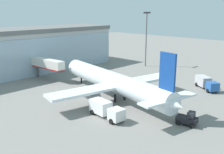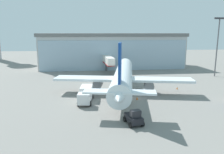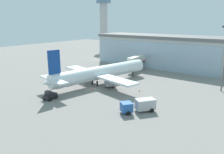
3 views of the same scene
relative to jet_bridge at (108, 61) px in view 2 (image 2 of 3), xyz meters
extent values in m
plane|color=gray|center=(2.54, -27.92, -4.10)|extent=(240.00, 240.00, 0.00)
cube|color=#B6B6B6|center=(2.54, 13.42, 1.67)|extent=(52.38, 16.56, 11.54)
cube|color=#9DB5C7|center=(2.65, 5.36, 1.10)|extent=(51.11, 1.03, 10.39)
cube|color=slate|center=(2.54, 13.42, 8.04)|extent=(53.42, 16.89, 1.20)
cube|color=silver|center=(0.01, -0.09, 0.17)|extent=(3.12, 11.97, 2.40)
cube|color=red|center=(0.01, -0.09, -0.88)|extent=(3.17, 11.97, 0.30)
cylinder|color=#4C4C51|center=(-0.34, 4.33, -2.56)|extent=(0.70, 0.70, 3.07)
cylinder|color=#59595E|center=(31.64, -8.17, 4.30)|extent=(0.36, 0.36, 16.79)
cube|color=#333338|center=(31.64, -8.17, 12.94)|extent=(3.20, 0.40, 0.50)
cylinder|color=white|center=(1.45, -22.61, -0.54)|extent=(10.06, 33.38, 3.93)
cone|color=white|center=(4.56, -6.28, -0.54)|extent=(4.42, 3.68, 3.93)
cone|color=white|center=(-1.65, -38.93, -0.54)|extent=(4.22, 4.59, 3.53)
cube|color=white|center=(1.14, -24.24, -0.93)|extent=(29.73, 9.63, 0.50)
cube|color=white|center=(-1.46, -37.95, 0.05)|extent=(11.25, 4.41, 0.30)
cube|color=navy|center=(-1.37, -37.46, 4.43)|extent=(0.95, 3.21, 6.00)
cylinder|color=gray|center=(-4.26, -22.70, -2.28)|extent=(2.66, 3.54, 2.10)
cylinder|color=gray|center=(6.74, -24.79, -2.28)|extent=(2.66, 3.54, 2.10)
cylinder|color=black|center=(-0.20, -25.00, -3.30)|extent=(0.50, 0.50, 1.60)
cylinder|color=black|center=(2.11, -25.44, -3.30)|extent=(0.50, 0.50, 1.60)
cylinder|color=black|center=(4.00, -9.23, -3.30)|extent=(0.40, 0.40, 1.60)
cube|color=silver|center=(-7.04, -31.85, -2.70)|extent=(2.39, 2.39, 1.90)
cube|color=white|center=(-6.65, -27.67, -2.55)|extent=(2.56, 4.19, 2.20)
cylinder|color=black|center=(-5.94, -31.95, -3.65)|extent=(0.38, 0.92, 0.90)
cylinder|color=black|center=(-8.13, -31.75, -3.65)|extent=(0.38, 0.92, 0.90)
cylinder|color=black|center=(-5.46, -26.78, -3.65)|extent=(0.38, 0.92, 0.90)
cylinder|color=black|center=(-7.65, -26.57, -3.65)|extent=(0.38, 0.92, 0.90)
cube|color=gray|center=(5.74, -23.85, -3.58)|extent=(3.08, 2.17, 0.16)
cylinder|color=black|center=(4.80, -24.80, -3.88)|extent=(0.46, 0.21, 0.44)
cylinder|color=gray|center=(4.80, -24.80, -3.05)|extent=(0.08, 0.08, 0.90)
cylinder|color=black|center=(4.49, -23.40, -3.88)|extent=(0.46, 0.21, 0.44)
cylinder|color=gray|center=(4.49, -23.40, -3.05)|extent=(0.08, 0.08, 0.90)
cylinder|color=black|center=(6.99, -24.31, -3.88)|extent=(0.46, 0.21, 0.44)
cylinder|color=gray|center=(6.99, -24.31, -3.05)|extent=(0.08, 0.08, 0.90)
cylinder|color=black|center=(6.67, -22.91, -3.88)|extent=(0.46, 0.21, 0.44)
cylinder|color=gray|center=(6.67, -22.91, -3.05)|extent=(0.08, 0.08, 0.90)
cube|color=black|center=(0.27, -40.49, -3.25)|extent=(2.40, 3.50, 0.90)
cube|color=#26262B|center=(0.40, -41.12, -2.30)|extent=(1.57, 1.26, 1.00)
cylinder|color=black|center=(-0.84, -39.57, -3.70)|extent=(0.50, 0.85, 0.80)
cylinder|color=black|center=(0.93, -39.21, -3.70)|extent=(0.50, 0.85, 0.80)
cylinder|color=black|center=(-0.39, -41.77, -3.70)|extent=(0.50, 0.85, 0.80)
cylinder|color=black|center=(1.37, -41.41, -3.70)|extent=(0.50, 0.85, 0.80)
cone|color=orange|center=(3.29, -28.97, -3.82)|extent=(0.36, 0.36, 0.55)
cone|color=orange|center=(14.29, -22.06, -3.82)|extent=(0.36, 0.36, 0.55)
camera|label=1|loc=(-35.90, -59.18, 13.81)|focal=42.00mm
camera|label=2|loc=(-5.78, -69.67, 8.88)|focal=35.00mm
camera|label=3|loc=(42.82, -70.82, 14.45)|focal=35.00mm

